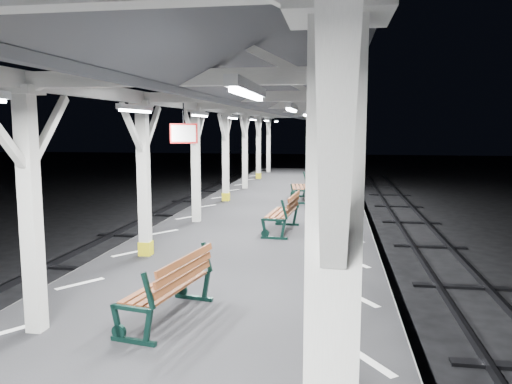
# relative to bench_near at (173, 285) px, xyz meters

# --- Properties ---
(ground) EXTENTS (120.00, 120.00, 0.00)m
(ground) POSITION_rel_bench_near_xyz_m (0.27, 1.34, -1.52)
(ground) COLOR black
(ground) RESTS_ON ground
(platform) EXTENTS (6.00, 50.00, 1.00)m
(platform) POSITION_rel_bench_near_xyz_m (0.27, 1.34, -1.02)
(platform) COLOR black
(platform) RESTS_ON ground
(hazard_stripes_left) EXTENTS (1.00, 48.00, 0.01)m
(hazard_stripes_left) POSITION_rel_bench_near_xyz_m (-2.18, 1.34, -0.52)
(hazard_stripes_left) COLOR silver
(hazard_stripes_left) RESTS_ON platform
(hazard_stripes_right) EXTENTS (1.00, 48.00, 0.01)m
(hazard_stripes_right) POSITION_rel_bench_near_xyz_m (2.72, 1.34, -0.52)
(hazard_stripes_right) COLOR silver
(hazard_stripes_right) RESTS_ON platform
(canopy) EXTENTS (5.40, 49.00, 4.65)m
(canopy) POSITION_rel_bench_near_xyz_m (0.27, 1.33, 3.03)
(canopy) COLOR silver
(canopy) RESTS_ON platform
(bench_near) EXTENTS (0.98, 1.90, 0.98)m
(bench_near) POSITION_rel_bench_near_xyz_m (0.00, 0.00, 0.00)
(bench_near) COLOR black
(bench_near) RESTS_ON platform
(bench_mid) EXTENTS (0.86, 1.94, 1.02)m
(bench_mid) POSITION_rel_bench_near_xyz_m (1.00, 6.29, 0.02)
(bench_mid) COLOR black
(bench_mid) RESTS_ON platform
(bench_far) EXTENTS (0.91, 1.95, 1.02)m
(bench_far) POSITION_rel_bench_near_xyz_m (1.08, 12.07, 0.02)
(bench_far) COLOR black
(bench_far) RESTS_ON platform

